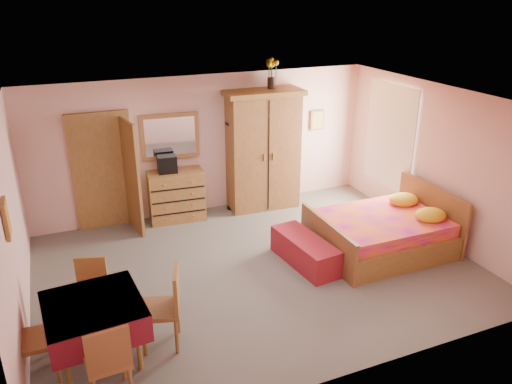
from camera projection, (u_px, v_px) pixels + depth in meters
name	position (u px, v px, depth m)	size (l,w,h in m)	color
floor	(258.00, 268.00, 7.71)	(6.50, 6.50, 0.00)	slate
ceiling	(258.00, 102.00, 6.73)	(6.50, 6.50, 0.00)	brown
wall_back	(206.00, 145.00, 9.36)	(6.50, 0.10, 2.60)	beige
wall_front	(353.00, 275.00, 5.09)	(6.50, 0.10, 2.60)	beige
wall_left	(12.00, 229.00, 6.06)	(0.10, 5.00, 2.60)	beige
wall_right	(435.00, 163.00, 8.38)	(0.10, 5.00, 2.60)	beige
doorway	(103.00, 172.00, 8.75)	(1.06, 0.12, 2.15)	#9E6B35
window	(390.00, 136.00, 9.34)	(0.08, 1.40, 1.95)	white
picture_left	(6.00, 219.00, 5.40)	(0.04, 0.32, 0.42)	orange
picture_back	(317.00, 120.00, 10.08)	(0.30, 0.04, 0.40)	#D8BF59
chest_of_drawers	(176.00, 196.00, 9.20)	(1.00, 0.50, 0.95)	#A56F38
wall_mirror	(170.00, 136.00, 8.97)	(1.05, 0.06, 0.83)	white
stereo	(167.00, 164.00, 8.92)	(0.33, 0.24, 0.31)	black
floor_lamp	(232.00, 167.00, 9.50)	(0.22, 0.22, 1.72)	black
wardrobe	(263.00, 150.00, 9.54)	(1.47, 0.76, 2.30)	brown
sunflower_vase	(272.00, 73.00, 9.11)	(0.22, 0.22, 0.56)	gold
bed	(381.00, 223.00, 8.09)	(2.10, 1.65, 0.97)	#BE127D
bench	(305.00, 251.00, 7.78)	(0.48, 1.30, 0.43)	maroon
dining_table	(96.00, 332.00, 5.69)	(1.05, 1.05, 0.77)	maroon
chair_south	(107.00, 359.00, 5.13)	(0.44, 0.44, 0.97)	#A36737
chair_north	(91.00, 294.00, 6.31)	(0.39, 0.39, 0.86)	brown
chair_west	(35.00, 339.00, 5.39)	(0.46, 0.46, 1.00)	#A36E37
chair_east	(160.00, 308.00, 5.89)	(0.46, 0.46, 1.02)	#8E5E30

